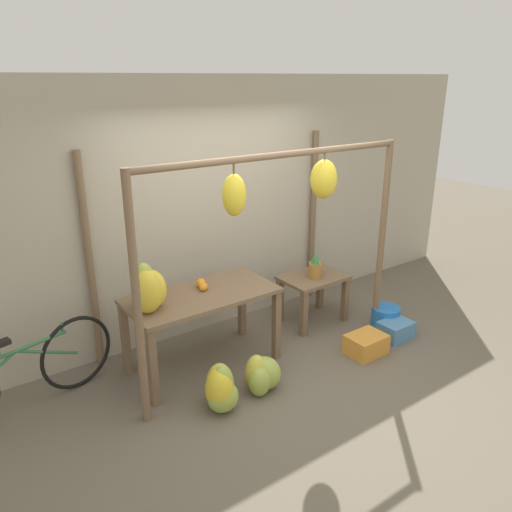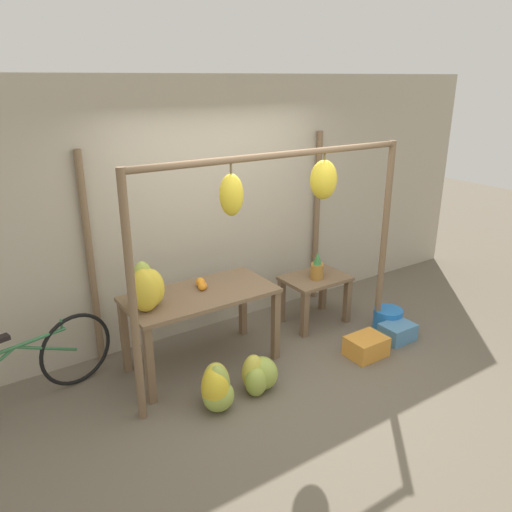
# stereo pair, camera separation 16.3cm
# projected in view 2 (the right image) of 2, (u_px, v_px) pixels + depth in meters

# --- Properties ---
(ground_plane) EXTENTS (20.00, 20.00, 0.00)m
(ground_plane) POSITION_uv_depth(u_px,v_px,m) (295.00, 381.00, 4.81)
(ground_plane) COLOR #665B4C
(shop_wall_back) EXTENTS (8.00, 0.08, 2.80)m
(shop_wall_back) POSITION_uv_depth(u_px,v_px,m) (214.00, 208.00, 5.53)
(shop_wall_back) COLOR #B2A893
(shop_wall_back) RESTS_ON ground_plane
(stall_awning) EXTENTS (2.92, 1.28, 2.16)m
(stall_awning) POSITION_uv_depth(u_px,v_px,m) (267.00, 215.00, 4.77)
(stall_awning) COLOR brown
(stall_awning) RESTS_ON ground_plane
(display_table_main) EXTENTS (1.46, 0.73, 0.79)m
(display_table_main) POSITION_uv_depth(u_px,v_px,m) (201.00, 304.00, 4.88)
(display_table_main) COLOR brown
(display_table_main) RESTS_ON ground_plane
(display_table_side) EXTENTS (0.75, 0.53, 0.58)m
(display_table_side) POSITION_uv_depth(u_px,v_px,m) (315.00, 287.00, 5.84)
(display_table_side) COLOR brown
(display_table_side) RESTS_ON ground_plane
(banana_pile_on_table) EXTENTS (0.38, 0.39, 0.43)m
(banana_pile_on_table) POSITION_uv_depth(u_px,v_px,m) (147.00, 288.00, 4.46)
(banana_pile_on_table) COLOR gold
(banana_pile_on_table) RESTS_ON display_table_main
(orange_pile) EXTENTS (0.12, 0.18, 0.09)m
(orange_pile) POSITION_uv_depth(u_px,v_px,m) (201.00, 284.00, 4.93)
(orange_pile) COLOR orange
(orange_pile) RESTS_ON display_table_main
(pineapple_cluster) EXTENTS (0.23, 0.23, 0.28)m
(pineapple_cluster) POSITION_uv_depth(u_px,v_px,m) (317.00, 268.00, 5.74)
(pineapple_cluster) COLOR #B27F38
(pineapple_cluster) RESTS_ON display_table_side
(banana_pile_ground_left) EXTENTS (0.36, 0.41, 0.44)m
(banana_pile_ground_left) POSITION_uv_depth(u_px,v_px,m) (217.00, 389.00, 4.36)
(banana_pile_ground_left) COLOR #9EB247
(banana_pile_ground_left) RESTS_ON ground_plane
(banana_pile_ground_right) EXTENTS (0.43, 0.40, 0.37)m
(banana_pile_ground_right) POSITION_uv_depth(u_px,v_px,m) (258.00, 375.00, 4.62)
(banana_pile_ground_right) COLOR #9EB247
(banana_pile_ground_right) RESTS_ON ground_plane
(fruit_crate_white) EXTENTS (0.40, 0.31, 0.21)m
(fruit_crate_white) POSITION_uv_depth(u_px,v_px,m) (366.00, 346.00, 5.22)
(fruit_crate_white) COLOR orange
(fruit_crate_white) RESTS_ON ground_plane
(blue_bucket) EXTENTS (0.33, 0.33, 0.25)m
(blue_bucket) POSITION_uv_depth(u_px,v_px,m) (388.00, 319.00, 5.76)
(blue_bucket) COLOR blue
(blue_bucket) RESTS_ON ground_plane
(parked_bicycle) EXTENTS (1.73, 0.46, 0.75)m
(parked_bicycle) POSITION_uv_depth(u_px,v_px,m) (19.00, 371.00, 4.30)
(parked_bicycle) COLOR black
(parked_bicycle) RESTS_ON ground_plane
(fruit_crate_purple) EXTENTS (0.36, 0.28, 0.19)m
(fruit_crate_purple) POSITION_uv_depth(u_px,v_px,m) (397.00, 332.00, 5.54)
(fruit_crate_purple) COLOR #4C84B2
(fruit_crate_purple) RESTS_ON ground_plane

